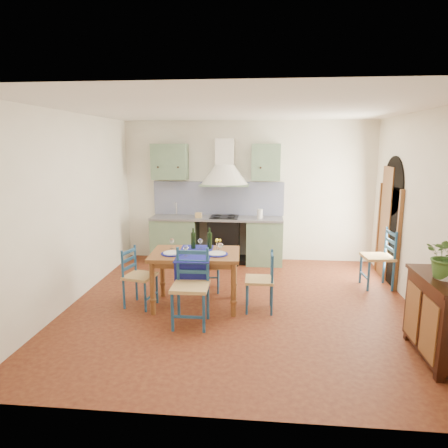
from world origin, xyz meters
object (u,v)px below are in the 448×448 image
(potted_plant, at_px, (448,256))
(sideboard, at_px, (442,316))
(chair_near, at_px, (191,287))
(dining_table, at_px, (196,259))

(potted_plant, bearing_deg, sideboard, -16.53)
(sideboard, bearing_deg, chair_near, 167.93)
(potted_plant, bearing_deg, dining_table, 157.15)
(chair_near, distance_m, potted_plant, 3.00)
(dining_table, bearing_deg, potted_plant, -22.85)
(dining_table, xyz_separation_m, chair_near, (0.04, -0.61, -0.20))
(chair_near, bearing_deg, dining_table, 93.50)
(sideboard, bearing_deg, potted_plant, 163.47)
(dining_table, xyz_separation_m, potted_plant, (2.90, -1.22, 0.47))
(dining_table, xyz_separation_m, sideboard, (2.91, -1.22, -0.20))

